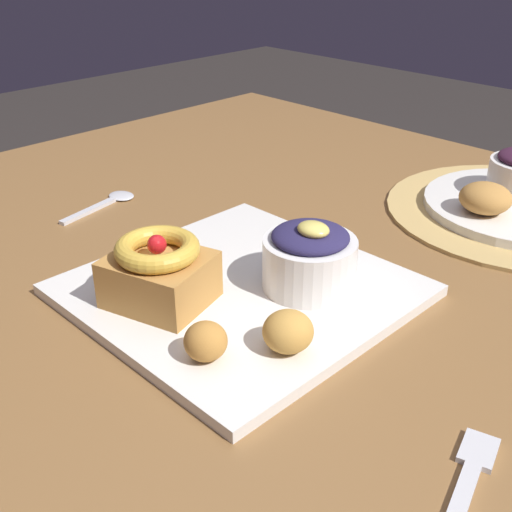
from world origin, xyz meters
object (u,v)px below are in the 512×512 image
Objects in this scene: front_plate at (242,291)px; fork at (468,482)px; back_pastry at (485,198)px; berry_ramekin at (310,258)px; fritter_front at (288,331)px; cake_slice at (159,272)px; fritter_middle at (206,341)px; spoon at (108,202)px.

front_plate is 0.30m from fork.
front_plate is at bearing -104.42° from back_pastry.
berry_ramekin is 0.11m from fritter_front.
front_plate is at bearing 64.83° from cake_slice.
back_pastry reaches higher than front_plate.
fritter_front is at bearing 55.67° from fritter_middle.
front_plate is 0.08m from berry_ramekin.
cake_slice reaches higher than fork.
spoon is at bearing 157.25° from cake_slice.
spoon is (-0.38, 0.14, -0.03)m from fritter_middle.
berry_ramekin is 0.77× the size of fork.
fritter_middle is 0.30× the size of fork.
fork is at bearing -4.92° from fritter_front.
back_pastry is 0.46m from fork.
cake_slice is 0.33m from fork.
fork is 0.61m from spoon.
front_plate reaches higher than spoon.
fritter_front reaches higher than front_plate.
cake_slice is at bearing 76.63° from fork.
fork is 1.00× the size of spoon.
fritter_middle is at bearing -16.08° from cake_slice.
berry_ramekin is at bearing 56.17° from cake_slice.
back_pastry is 0.52× the size of spoon.
front_plate is at bearing -109.44° from spoon.
cake_slice is 0.44m from back_pastry.
cake_slice is 3.00× the size of fritter_middle.
spoon is at bearing -178.09° from berry_ramekin.
fork and spoon have the same top height.
cake_slice reaches higher than front_plate.
front_plate is at bearing 156.35° from fritter_front.
cake_slice is at bearing -115.17° from front_plate.
back_pastry reaches higher than fork.
fritter_front is 0.37× the size of fork.
cake_slice reaches higher than spoon.
cake_slice is at bearing -106.51° from back_pastry.
cake_slice is (-0.04, -0.08, 0.04)m from front_plate.
fork is (0.33, 0.01, -0.04)m from cake_slice.
cake_slice is 0.15m from berry_ramekin.
fork is at bearing -112.04° from spoon.
fritter_front is at bearing 11.86° from cake_slice.
cake_slice is 0.91× the size of spoon.
cake_slice is 2.50× the size of fritter_front.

